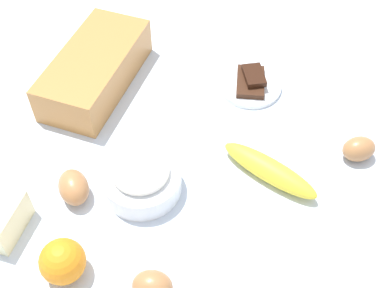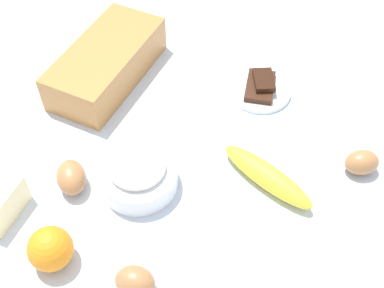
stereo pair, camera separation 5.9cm
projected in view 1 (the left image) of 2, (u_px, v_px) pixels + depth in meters
The scene contains 10 objects.
ground_plane at pixel (192, 161), 0.94m from camera, with size 2.40×2.40×0.02m, color silver.
loaf_pan at pixel (95, 68), 1.03m from camera, with size 0.28×0.14×0.08m.
flour_bowl at pixel (142, 178), 0.86m from camera, with size 0.14×0.14×0.07m.
banana at pixel (269, 170), 0.89m from camera, with size 0.19×0.04×0.04m, color yellow.
orange_fruit at pixel (63, 261), 0.76m from camera, with size 0.07×0.07×0.07m, color orange.
butter_block at pixel (0, 219), 0.81m from camera, with size 0.09×0.06×0.06m, color #F4EDB2.
egg_near_butter at pixel (359, 149), 0.92m from camera, with size 0.05×0.05×0.06m, color #A77044.
egg_beside_bowl at pixel (74, 187), 0.86m from camera, with size 0.05×0.05×0.07m, color #AD7546.
egg_loose at pixel (152, 286), 0.75m from camera, with size 0.05×0.05×0.06m, color #A77044.
chocolate_plate at pixel (251, 84), 1.04m from camera, with size 0.13×0.13×0.03m.
Camera 1 is at (-0.54, -0.21, 0.73)m, focal length 47.11 mm.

